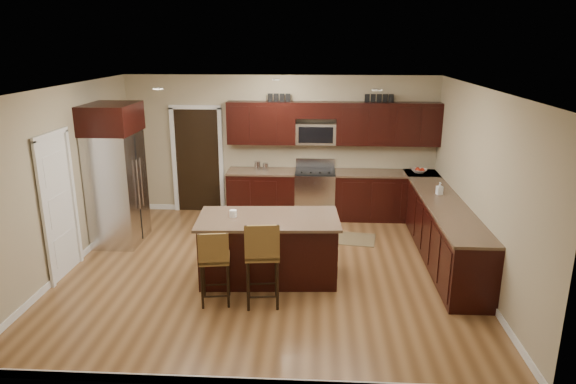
# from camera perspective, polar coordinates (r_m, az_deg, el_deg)

# --- Properties ---
(floor) EXTENTS (6.00, 6.00, 0.00)m
(floor) POSITION_cam_1_polar(r_m,az_deg,el_deg) (7.84, -2.21, -8.56)
(floor) COLOR brown
(floor) RESTS_ON ground
(ceiling) EXTENTS (6.00, 6.00, 0.00)m
(ceiling) POSITION_cam_1_polar(r_m,az_deg,el_deg) (7.13, -2.45, 11.50)
(ceiling) COLOR silver
(ceiling) RESTS_ON wall_back
(wall_back) EXTENTS (6.00, 0.00, 6.00)m
(wall_back) POSITION_cam_1_polar(r_m,az_deg,el_deg) (10.04, -0.81, 5.17)
(wall_back) COLOR tan
(wall_back) RESTS_ON floor
(wall_left) EXTENTS (0.00, 5.50, 5.50)m
(wall_left) POSITION_cam_1_polar(r_m,az_deg,el_deg) (8.22, -23.63, 1.22)
(wall_left) COLOR tan
(wall_left) RESTS_ON floor
(wall_right) EXTENTS (0.00, 5.50, 5.50)m
(wall_right) POSITION_cam_1_polar(r_m,az_deg,el_deg) (7.69, 20.53, 0.58)
(wall_right) COLOR tan
(wall_right) RESTS_ON floor
(base_cabinets) EXTENTS (4.02, 3.96, 0.92)m
(base_cabinets) POSITION_cam_1_polar(r_m,az_deg,el_deg) (9.06, 10.70, -2.20)
(base_cabinets) COLOR black
(base_cabinets) RESTS_ON floor
(upper_cabinets) EXTENTS (4.00, 0.33, 0.80)m
(upper_cabinets) POSITION_cam_1_polar(r_m,az_deg,el_deg) (9.77, 5.27, 7.71)
(upper_cabinets) COLOR black
(upper_cabinets) RESTS_ON wall_back
(range) EXTENTS (0.76, 0.64, 1.11)m
(range) POSITION_cam_1_polar(r_m,az_deg,el_deg) (9.94, 3.00, -0.18)
(range) COLOR silver
(range) RESTS_ON floor
(microwave) EXTENTS (0.76, 0.31, 0.40)m
(microwave) POSITION_cam_1_polar(r_m,az_deg,el_deg) (9.82, 3.11, 6.50)
(microwave) COLOR silver
(microwave) RESTS_ON upper_cabinets
(doorway) EXTENTS (0.85, 0.03, 2.06)m
(doorway) POSITION_cam_1_polar(r_m,az_deg,el_deg) (10.34, -9.98, 3.44)
(doorway) COLOR black
(doorway) RESTS_ON floor
(pantry_door) EXTENTS (0.03, 0.80, 2.04)m
(pantry_door) POSITION_cam_1_polar(r_m,az_deg,el_deg) (8.04, -24.16, -1.61)
(pantry_door) COLOR white
(pantry_door) RESTS_ON floor
(letter_decor) EXTENTS (2.20, 0.03, 0.15)m
(letter_decor) POSITION_cam_1_polar(r_m,az_deg,el_deg) (9.71, 4.49, 10.38)
(letter_decor) COLOR black
(letter_decor) RESTS_ON upper_cabinets
(island) EXTENTS (2.05, 1.16, 0.92)m
(island) POSITION_cam_1_polar(r_m,az_deg,el_deg) (7.43, -2.15, -6.41)
(island) COLOR black
(island) RESTS_ON floor
(stool_left) EXTENTS (0.44, 0.44, 1.03)m
(stool_left) POSITION_cam_1_polar(r_m,az_deg,el_deg) (6.67, -8.19, -7.37)
(stool_left) COLOR olive
(stool_left) RESTS_ON floor
(stool_mid) EXTENTS (0.48, 0.48, 1.16)m
(stool_mid) POSITION_cam_1_polar(r_m,az_deg,el_deg) (6.54, -2.89, -6.93)
(stool_mid) COLOR olive
(stool_mid) RESTS_ON floor
(refrigerator) EXTENTS (0.79, 1.00, 2.35)m
(refrigerator) POSITION_cam_1_polar(r_m,az_deg,el_deg) (8.98, -18.56, 1.99)
(refrigerator) COLOR silver
(refrigerator) RESTS_ON floor
(floor_mat) EXTENTS (1.01, 0.75, 0.01)m
(floor_mat) POSITION_cam_1_polar(r_m,az_deg,el_deg) (9.03, 6.69, -5.16)
(floor_mat) COLOR brown
(floor_mat) RESTS_ON floor
(fruit_bowl) EXTENTS (0.37, 0.37, 0.07)m
(fruit_bowl) POSITION_cam_1_polar(r_m,az_deg,el_deg) (10.00, 14.39, 2.29)
(fruit_bowl) COLOR silver
(fruit_bowl) RESTS_ON base_cabinets
(soap_bottle) EXTENTS (0.11, 0.11, 0.20)m
(soap_bottle) POSITION_cam_1_polar(r_m,az_deg,el_deg) (8.65, 16.49, 0.38)
(soap_bottle) COLOR #B2B2B2
(soap_bottle) RESTS_ON base_cabinets
(canister_tall) EXTENTS (0.12, 0.12, 0.18)m
(canister_tall) POSITION_cam_1_polar(r_m,az_deg,el_deg) (9.86, -3.42, 2.90)
(canister_tall) COLOR silver
(canister_tall) RESTS_ON base_cabinets
(canister_short) EXTENTS (0.11, 0.11, 0.15)m
(canister_short) POSITION_cam_1_polar(r_m,az_deg,el_deg) (9.85, -2.52, 2.81)
(canister_short) COLOR silver
(canister_short) RESTS_ON base_cabinets
(island_jar) EXTENTS (0.10, 0.10, 0.10)m
(island_jar) POSITION_cam_1_polar(r_m,az_deg,el_deg) (7.30, -6.11, -2.39)
(island_jar) COLOR white
(island_jar) RESTS_ON island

